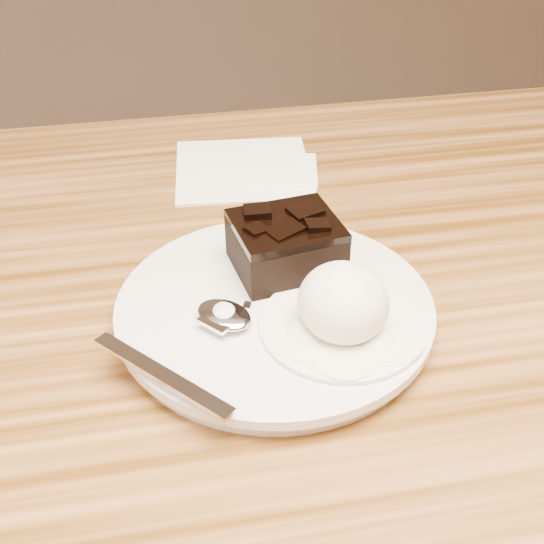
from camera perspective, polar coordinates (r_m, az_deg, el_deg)
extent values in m
cylinder|color=silver|center=(0.53, 0.21, -3.27)|extent=(0.24, 0.24, 0.02)
cube|color=black|center=(0.55, 1.11, 1.91)|extent=(0.09, 0.08, 0.04)
ellipsoid|color=white|center=(0.49, 5.75, -2.45)|extent=(0.06, 0.07, 0.05)
cylinder|color=white|center=(0.50, 5.61, -4.33)|extent=(0.12, 0.12, 0.00)
cube|color=white|center=(0.74, -2.33, 8.35)|extent=(0.15, 0.15, 0.01)
cube|color=black|center=(0.51, 6.74, -3.90)|extent=(0.01, 0.01, 0.00)
cube|color=black|center=(0.52, -2.00, -2.64)|extent=(0.01, 0.01, 0.00)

